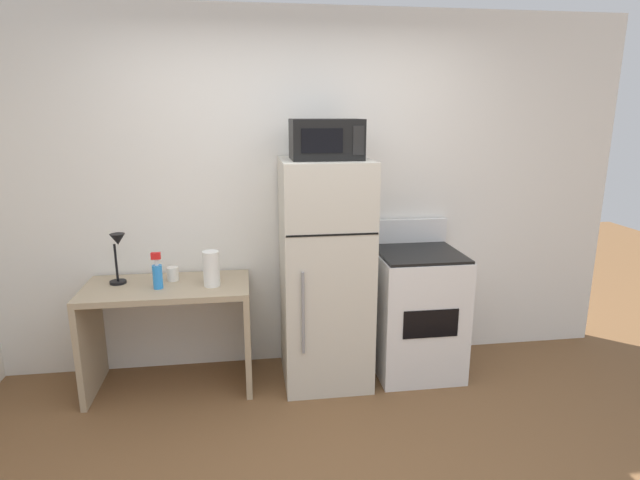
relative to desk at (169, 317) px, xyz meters
name	(u,v)px	position (x,y,z in m)	size (l,w,h in m)	color
wall_back_white	(293,194)	(0.90, 0.35, 0.78)	(5.00, 0.10, 2.60)	white
desk	(169,317)	(0.00, 0.00, 0.00)	(1.11, 0.56, 0.75)	tan
desk_lamp	(118,250)	(-0.31, 0.07, 0.47)	(0.14, 0.12, 0.35)	black
paper_towel_roll	(211,269)	(0.31, -0.06, 0.35)	(0.11, 0.11, 0.24)	white
spray_bottle	(157,274)	(-0.04, -0.06, 0.33)	(0.06, 0.06, 0.25)	#2D8CEA
coffee_mug	(173,274)	(0.03, 0.09, 0.28)	(0.08, 0.08, 0.10)	white
refrigerator	(325,273)	(1.09, -0.03, 0.27)	(0.60, 0.64, 1.59)	beige
microwave	(326,139)	(1.09, -0.05, 1.20)	(0.46, 0.35, 0.26)	black
oven_range	(416,311)	(1.77, -0.02, -0.05)	(0.61, 0.61, 1.10)	white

